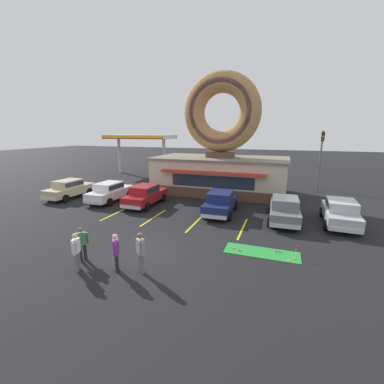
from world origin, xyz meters
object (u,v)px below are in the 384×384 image
at_px(car_grey, 285,208).
at_px(traffic_light_pole, 321,152).
at_px(car_champagne, 69,188).
at_px(car_red, 145,194).
at_px(pedestrian_leather_jacket_man, 76,250).
at_px(pedestrian_blue_sweater_man, 141,251).
at_px(car_silver, 341,211).
at_px(car_white, 110,191).
at_px(car_navy, 221,201).
at_px(golf_ball, 241,250).
at_px(pedestrian_clipboard_woman, 82,243).
at_px(putting_flag_pin, 297,249).
at_px(trash_bin, 283,201).
at_px(pedestrian_hooded_kid, 116,251).

bearing_deg(car_grey, traffic_light_pole, 74.75).
bearing_deg(car_champagne, car_red, 1.34).
relative_size(car_champagne, pedestrian_leather_jacket_man, 2.79).
distance_m(pedestrian_blue_sweater_man, pedestrian_leather_jacket_man, 2.70).
bearing_deg(car_champagne, car_silver, 0.93).
distance_m(car_red, pedestrian_leather_jacket_man, 9.95).
distance_m(car_white, pedestrian_leather_jacket_man, 11.30).
bearing_deg(car_navy, golf_ball, -66.79).
distance_m(car_silver, car_white, 17.04).
xyz_separation_m(pedestrian_leather_jacket_man, pedestrian_clipboard_woman, (-0.41, 0.75, -0.04)).
xyz_separation_m(car_navy, car_white, (-9.50, 0.14, 0.00)).
height_order(car_navy, pedestrian_clipboard_woman, car_navy).
relative_size(putting_flag_pin, car_red, 0.12).
height_order(car_grey, pedestrian_clipboard_woman, car_grey).
distance_m(car_champagne, pedestrian_leather_jacket_man, 13.66).
distance_m(car_red, traffic_light_pole, 17.65).
height_order(car_champagne, pedestrian_leather_jacket_man, pedestrian_leather_jacket_man).
distance_m(car_navy, traffic_light_pole, 13.65).
bearing_deg(car_silver, trash_bin, 139.36).
relative_size(putting_flag_pin, car_champagne, 0.12).
distance_m(car_red, trash_bin, 10.72).
distance_m(golf_ball, pedestrian_blue_sweater_man, 4.95).
height_order(putting_flag_pin, car_grey, car_grey).
distance_m(car_navy, car_white, 9.50).
bearing_deg(golf_ball, car_grey, 70.05).
bearing_deg(car_grey, car_navy, 176.97).
distance_m(putting_flag_pin, pedestrian_clipboard_woman, 9.73).
bearing_deg(car_grey, putting_flag_pin, -83.19).
distance_m(golf_ball, car_grey, 5.67).
bearing_deg(car_red, car_silver, 0.70).
bearing_deg(car_champagne, car_grey, -0.42).
distance_m(car_grey, pedestrian_blue_sweater_man, 10.20).
relative_size(car_white, pedestrian_clipboard_woman, 2.91).
xyz_separation_m(putting_flag_pin, pedestrian_blue_sweater_man, (-6.05, -3.54, 0.53)).
height_order(pedestrian_clipboard_woman, trash_bin, pedestrian_clipboard_woman).
xyz_separation_m(car_champagne, car_red, (7.50, 0.18, 0.00)).
bearing_deg(car_white, putting_flag_pin, -20.76).
relative_size(car_navy, pedestrian_hooded_kid, 2.82).
height_order(car_navy, car_white, same).
bearing_deg(putting_flag_pin, pedestrian_hooded_kid, -151.83).
distance_m(trash_bin, traffic_light_pole, 9.20).
bearing_deg(car_white, pedestrian_clipboard_woman, -59.37).
relative_size(pedestrian_blue_sweater_man, traffic_light_pole, 0.30).
bearing_deg(pedestrian_clipboard_woman, traffic_light_pole, 59.99).
bearing_deg(putting_flag_pin, golf_ball, -175.80).
bearing_deg(pedestrian_hooded_kid, traffic_light_pole, 64.71).
height_order(car_white, pedestrian_clipboard_woman, car_white).
relative_size(car_navy, pedestrian_clipboard_woman, 2.94).
height_order(putting_flag_pin, pedestrian_leather_jacket_man, pedestrian_leather_jacket_man).
xyz_separation_m(pedestrian_leather_jacket_man, trash_bin, (7.95, 12.72, -0.41)).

